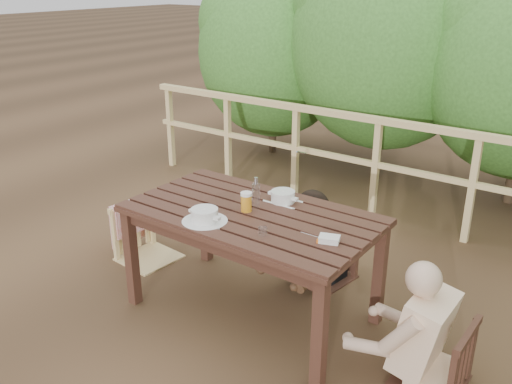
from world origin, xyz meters
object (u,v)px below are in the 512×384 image
Objects in this scene: soup_near at (205,216)px; butter_tub at (329,240)px; soup_far at (283,197)px; bottle at (256,193)px; chair_right at (437,324)px; woman at (325,209)px; tumbler at (263,232)px; table at (252,264)px; chair_far at (323,226)px; chair_left at (146,210)px; beer_glass at (246,203)px; diner_right at (447,292)px.

butter_tub is at bearing 14.35° from soup_near.
bottle reaches higher than soup_far.
bottle is 1.84× the size of butter_tub.
chair_right is 1.33m from woman.
soup_far is 0.54m from tumbler.
table is 0.72m from chair_far.
chair_far is at bearing -61.66° from chair_left.
table is at bearing 152.62° from butter_tub.
chair_far reaches higher than butter_tub.
soup_far is (-0.09, -0.46, 0.22)m from woman.
soup_near is 0.31m from beer_glass.
soup_near is 4.40× the size of tumbler.
butter_tub is at bearing -8.39° from table.
woman is (-1.11, 0.70, 0.18)m from chair_right.
soup_near reaches higher than table.
diner_right is at bearing 14.58° from tumbler.
woman reaches higher than beer_glass.
woman is at bearing -60.93° from chair_left.
soup_far is at bearing 60.19° from bottle.
woman reaches higher than butter_tub.
chair_far is at bearing -120.28° from chair_right.
chair_far is 0.14m from woman.
chair_left is at bearing 157.68° from soup_near.
woman is 1.09m from soup_near.
chair_far reaches higher than soup_near.
chair_left is at bearing 88.81° from diner_right.
chair_far is 13.39× the size of tumbler.
bottle reaches higher than soup_near.
beer_glass reaches higher than chair_right.
soup_near is at bearing 103.33° from diner_right.
soup_near is at bearing -98.52° from chair_far.
bottle is (-1.30, 0.06, 0.47)m from chair_right.
woman is 4.20× the size of soup_far.
beer_glass is at bearing 92.69° from diner_right.
tumbler is (0.42, 0.05, -0.02)m from soup_near.
soup_far is at bearing 128.54° from butter_tub.
beer_glass is (1.13, -0.13, 0.39)m from chair_left.
beer_glass is at bearing -87.27° from chair_right.
table is at bearing 25.11° from beer_glass.
chair_far is (1.32, 0.58, 0.00)m from chair_left.
chair_right is (1.28, 0.02, 0.03)m from table.
bottle is 0.45m from tumbler.
beer_glass is (0.12, 0.28, 0.02)m from soup_near.
chair_far reaches higher than tumbler.
chair_right is at bearing 12.55° from soup_near.
chair_left is 6.08× the size of beer_glass.
butter_tub is (0.66, -0.08, -0.05)m from beer_glass.
chair_right is 1.52m from soup_near.
bottle is (-1.33, 0.06, 0.25)m from diner_right.
table is 0.55m from tumbler.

